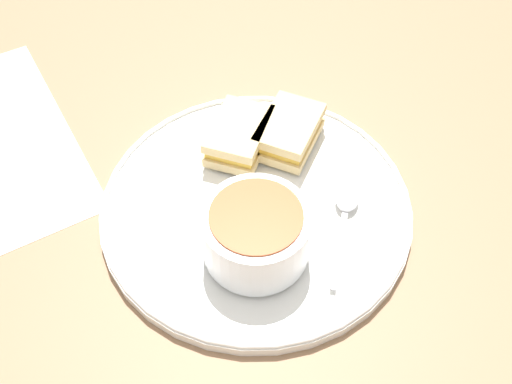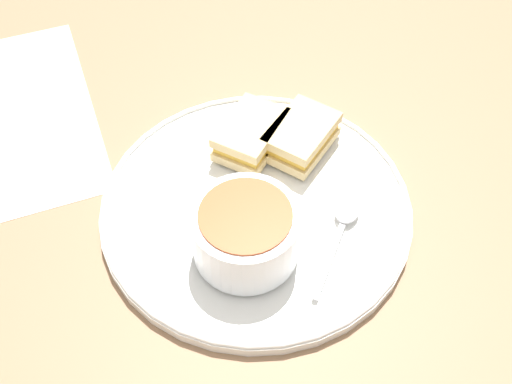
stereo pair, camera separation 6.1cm
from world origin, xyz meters
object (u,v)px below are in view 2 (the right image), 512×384
at_px(soup_bowl, 246,233).
at_px(sandwich_half_near, 301,136).
at_px(spoon, 344,219).
at_px(sandwich_half_far, 251,134).

bearing_deg(soup_bowl, sandwich_half_near, 24.13).
bearing_deg(sandwich_half_near, soup_bowl, -155.87).
xyz_separation_m(spoon, sandwich_half_near, (0.04, 0.10, 0.01)).
distance_m(soup_bowl, sandwich_half_far, 0.14).
height_order(spoon, sandwich_half_far, sandwich_half_far).
xyz_separation_m(soup_bowl, sandwich_half_far, (0.10, 0.10, -0.01)).
relative_size(soup_bowl, sandwich_half_near, 1.08).
distance_m(soup_bowl, spoon, 0.11).
height_order(soup_bowl, spoon, soup_bowl).
relative_size(soup_bowl, sandwich_half_far, 1.05).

